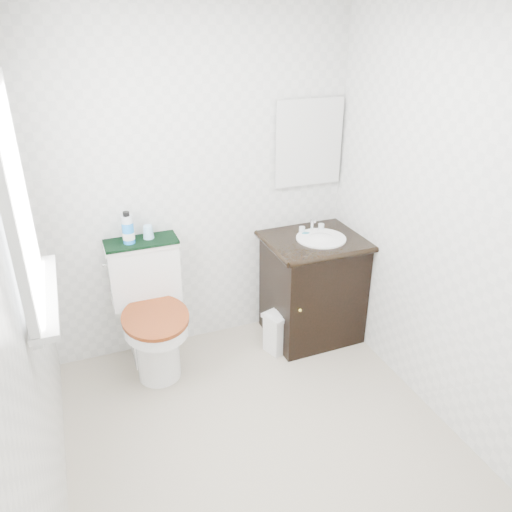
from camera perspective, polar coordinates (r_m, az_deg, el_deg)
floor at (r=3.15m, az=0.90°, el=-20.34°), size 2.40×2.40×0.00m
wall_back at (r=3.50m, az=-6.46°, el=7.75°), size 2.40×0.00×2.40m
wall_front at (r=1.58m, az=18.71°, el=-18.13°), size 2.40×0.00×2.40m
wall_left at (r=2.30m, az=-25.28°, el=-4.56°), size 0.00×2.40×2.40m
wall_right at (r=3.00m, az=20.97°, el=3.09°), size 0.00×2.40×2.40m
window at (r=2.39m, az=-25.94°, el=5.71°), size 0.02×0.70×0.90m
mirror at (r=3.69m, az=6.03°, el=12.74°), size 0.50×0.02×0.60m
toilet at (r=3.54m, az=-11.85°, el=-6.88°), size 0.49×0.66×0.90m
vanity at (r=3.81m, az=6.53°, el=-3.32°), size 0.70×0.60×0.92m
trash_bin at (r=3.75m, az=2.70°, el=-8.55°), size 0.26×0.24×0.32m
towel at (r=3.42m, az=-13.01°, el=1.61°), size 0.48×0.22×0.02m
mouthwash_bottle at (r=3.35m, az=-14.43°, el=3.02°), size 0.08×0.08×0.22m
cup at (r=3.42m, az=-12.22°, el=2.71°), size 0.07×0.07×0.09m
soap_bar at (r=3.68m, az=5.70°, el=2.61°), size 0.07×0.05×0.02m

